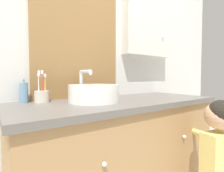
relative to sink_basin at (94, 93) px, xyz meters
The scene contains 6 objects.
wall_back 0.51m from the sink_basin, 50.94° to the left, with size 3.20×0.18×2.50m.
vanity_counter 0.53m from the sink_basin, ahead, with size 1.42×0.58×0.87m.
sink_basin is the anchor object (origin of this frame).
toothbrush_holder 0.32m from the sink_basin, 149.43° to the left, with size 0.09×0.09×0.20m.
soap_dispenser 0.42m from the sink_basin, 150.29° to the left, with size 0.05×0.05×0.16m.
child_figure 0.83m from the sink_basin, 42.62° to the right, with size 0.24×0.41×0.89m.
Camera 1 is at (-0.74, -0.62, 1.02)m, focal length 28.00 mm.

